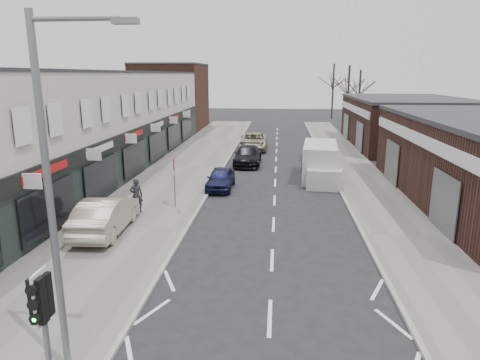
% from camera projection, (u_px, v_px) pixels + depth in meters
% --- Properties ---
extents(pavement_left, '(5.50, 64.00, 0.12)m').
position_uv_depth(pavement_left, '(186.00, 167.00, 32.35)').
color(pavement_left, slate).
rests_on(pavement_left, ground).
extents(pavement_right, '(3.50, 64.00, 0.12)m').
position_uv_depth(pavement_right, '(354.00, 170.00, 31.26)').
color(pavement_right, slate).
rests_on(pavement_right, ground).
extents(shop_terrace_left, '(8.00, 41.00, 7.10)m').
position_uv_depth(shop_terrace_left, '(82.00, 124.00, 29.68)').
color(shop_terrace_left, silver).
rests_on(shop_terrace_left, ground).
extents(brick_block_far, '(8.00, 10.00, 8.00)m').
position_uv_depth(brick_block_far, '(171.00, 98.00, 54.22)').
color(brick_block_far, '#4A281F').
rests_on(brick_block_far, ground).
extents(right_unit_far, '(10.00, 16.00, 4.50)m').
position_uv_depth(right_unit_far, '(405.00, 123.00, 41.75)').
color(right_unit_far, '#3B201A').
rests_on(right_unit_far, ground).
extents(tree_far_a, '(3.60, 3.60, 8.00)m').
position_uv_depth(tree_far_a, '(346.00, 128.00, 56.13)').
color(tree_far_a, '#382D26').
rests_on(tree_far_a, ground).
extents(tree_far_b, '(3.60, 3.60, 7.50)m').
position_uv_depth(tree_far_b, '(357.00, 123.00, 61.71)').
color(tree_far_b, '#382D26').
rests_on(tree_far_b, ground).
extents(tree_far_c, '(3.60, 3.60, 8.50)m').
position_uv_depth(tree_far_c, '(331.00, 119.00, 67.77)').
color(tree_far_c, '#382D26').
rests_on(tree_far_c, ground).
extents(traffic_light, '(0.28, 0.60, 3.10)m').
position_uv_depth(traffic_light, '(42.00, 309.00, 8.36)').
color(traffic_light, slate).
rests_on(traffic_light, pavement_left).
extents(street_lamp, '(2.23, 0.22, 8.00)m').
position_uv_depth(street_lamp, '(56.00, 185.00, 9.02)').
color(street_lamp, slate).
rests_on(street_lamp, pavement_left).
extents(warning_sign, '(0.12, 0.80, 2.70)m').
position_uv_depth(warning_sign, '(175.00, 168.00, 22.03)').
color(warning_sign, slate).
rests_on(warning_sign, pavement_left).
extents(white_van, '(2.62, 6.29, 2.38)m').
position_uv_depth(white_van, '(320.00, 163.00, 28.65)').
color(white_van, silver).
rests_on(white_van, ground).
extents(sedan_on_pavement, '(1.89, 4.88, 1.58)m').
position_uv_depth(sedan_on_pavement, '(106.00, 215.00, 18.69)').
color(sedan_on_pavement, '#A19381').
rests_on(sedan_on_pavement, pavement_left).
extents(pedestrian, '(0.74, 0.61, 1.73)m').
position_uv_depth(pedestrian, '(136.00, 195.00, 21.41)').
color(pedestrian, black).
rests_on(pedestrian, pavement_left).
extents(parked_car_left_a, '(1.58, 3.82, 1.30)m').
position_uv_depth(parked_car_left_a, '(221.00, 178.00, 26.31)').
color(parked_car_left_a, '#121538').
rests_on(parked_car_left_a, ground).
extents(parked_car_left_b, '(2.02, 4.95, 1.44)m').
position_uv_depth(parked_car_left_b, '(248.00, 155.00, 33.37)').
color(parked_car_left_b, black).
rests_on(parked_car_left_b, ground).
extents(parked_car_left_c, '(2.62, 5.58, 1.54)m').
position_uv_depth(parked_car_left_c, '(253.00, 141.00, 39.99)').
color(parked_car_left_c, '#A39C82').
rests_on(parked_car_left_c, ground).
extents(parked_car_right_a, '(1.51, 4.01, 1.31)m').
position_uv_depth(parked_car_right_a, '(314.00, 152.00, 35.43)').
color(parked_car_right_a, silver).
rests_on(parked_car_right_a, ground).
extents(parked_car_right_b, '(2.20, 4.89, 1.63)m').
position_uv_depth(parked_car_right_b, '(317.00, 150.00, 35.08)').
color(parked_car_right_b, black).
rests_on(parked_car_right_b, ground).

